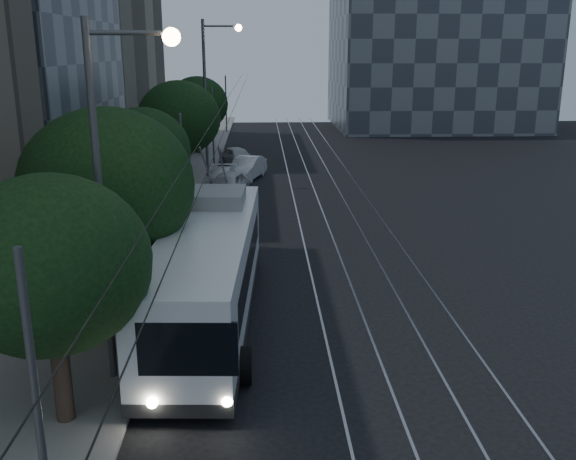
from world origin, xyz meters
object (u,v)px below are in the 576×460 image
(car_white_c, at_px, (246,168))
(car_white_d, at_px, (238,157))
(car_white_b, at_px, (220,179))
(streetlamp_near, at_px, (114,174))
(trolleybus, at_px, (209,271))
(pickup_silver, at_px, (202,235))
(streetlamp_far, at_px, (212,88))
(car_white_a, at_px, (228,185))

(car_white_c, relative_size, car_white_d, 1.08)
(car_white_b, distance_m, streetlamp_near, 25.10)
(trolleybus, xyz_separation_m, car_white_d, (-0.01, 29.06, -1.03))
(pickup_silver, xyz_separation_m, car_white_b, (0.00, 13.42, -0.20))
(trolleybus, xyz_separation_m, car_white_b, (-0.86, 20.66, -1.09))
(trolleybus, height_order, streetlamp_far, streetlamp_far)
(streetlamp_far, bearing_deg, trolleybus, -86.52)
(car_white_c, distance_m, streetlamp_far, 6.26)
(car_white_b, bearing_deg, streetlamp_near, -87.56)
(trolleybus, relative_size, streetlamp_near, 1.35)
(car_white_d, bearing_deg, car_white_b, -120.53)
(car_white_d, bearing_deg, streetlamp_near, -118.14)
(car_white_c, bearing_deg, streetlamp_near, -78.46)
(car_white_b, bearing_deg, trolleybus, -82.64)
(streetlamp_far, bearing_deg, car_white_a, -74.23)
(streetlamp_near, bearing_deg, trolleybus, 63.35)
(pickup_silver, height_order, car_white_d, pickup_silver)
(trolleybus, distance_m, car_white_b, 20.71)
(trolleybus, relative_size, car_white_c, 2.76)
(car_white_d, distance_m, streetlamp_near, 33.38)
(pickup_silver, xyz_separation_m, streetlamp_far, (-0.48, 14.76, 5.43))
(car_white_c, height_order, car_white_d, car_white_c)
(trolleybus, relative_size, car_white_a, 2.78)
(trolleybus, distance_m, streetlamp_near, 5.91)
(car_white_c, bearing_deg, streetlamp_far, -118.41)
(car_white_c, relative_size, streetlamp_near, 0.49)
(trolleybus, xyz_separation_m, streetlamp_far, (-1.34, 22.00, 4.54))
(car_white_d, bearing_deg, car_white_c, -106.20)
(car_white_a, xyz_separation_m, car_white_b, (-0.58, 2.42, -0.11))
(trolleybus, bearing_deg, car_white_b, 95.15)
(streetlamp_near, distance_m, streetlamp_far, 25.90)
(pickup_silver, bearing_deg, car_white_d, 106.06)
(trolleybus, height_order, streetlamp_near, streetlamp_near)
(streetlamp_far, bearing_deg, pickup_silver, -88.14)
(streetlamp_near, xyz_separation_m, streetlamp_far, (0.61, 25.89, 0.54))
(pickup_silver, bearing_deg, trolleybus, -64.97)
(car_white_d, bearing_deg, streetlamp_far, -125.41)
(trolleybus, xyz_separation_m, car_white_a, (-0.27, 18.24, -0.98))
(car_white_a, bearing_deg, streetlamp_near, -80.33)
(car_white_d, distance_m, streetlamp_far, 9.09)
(car_white_d, bearing_deg, car_white_a, -116.16)
(streetlamp_far, bearing_deg, car_white_d, 79.36)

